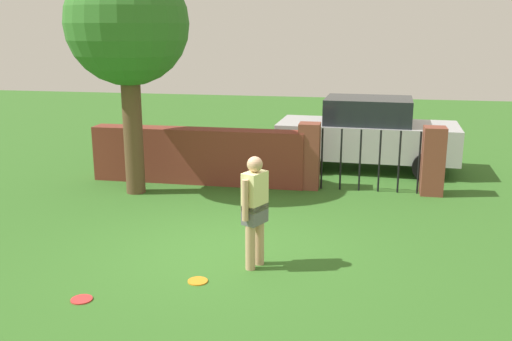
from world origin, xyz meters
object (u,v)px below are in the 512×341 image
at_px(car, 367,134).
at_px(person, 255,207).
at_px(tree, 127,27).
at_px(frisbee_orange, 198,281).
at_px(frisbee_red, 82,299).

bearing_deg(car, person, 78.56).
relative_size(tree, person, 2.84).
relative_size(tree, car, 1.08).
bearing_deg(frisbee_orange, person, 43.92).
relative_size(car, frisbee_orange, 15.83).
height_order(car, frisbee_red, car).
height_order(tree, frisbee_red, tree).
distance_m(car, frisbee_orange, 7.25).
distance_m(tree, frisbee_red, 5.87).
height_order(frisbee_orange, frisbee_red, same).
distance_m(tree, car, 6.08).
relative_size(person, car, 0.38).
bearing_deg(car, frisbee_orange, 74.67).
xyz_separation_m(car, frisbee_orange, (-2.22, -6.85, -0.85)).
relative_size(frisbee_orange, frisbee_red, 1.00).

